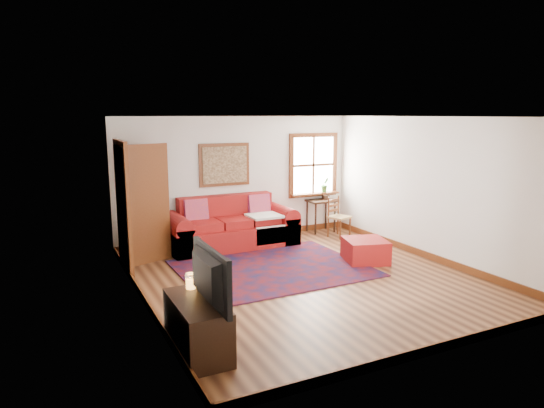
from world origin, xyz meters
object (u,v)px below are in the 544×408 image
red_ottoman (365,250)px  media_cabinet (197,326)px  ladder_back_chair (337,215)px  side_table (321,205)px  red_leather_sofa (232,230)px

red_ottoman → media_cabinet: media_cabinet is taller
red_ottoman → ladder_back_chair: size_ratio=0.82×
side_table → ladder_back_chair: size_ratio=0.83×
red_leather_sofa → red_ottoman: red_leather_sofa is taller
red_ottoman → media_cabinet: size_ratio=0.65×
side_table → media_cabinet: 5.80m
red_ottoman → side_table: 2.31m
red_leather_sofa → red_ottoman: size_ratio=3.57×
ladder_back_chair → media_cabinet: 5.49m
red_leather_sofa → ladder_back_chair: bearing=-6.9°
red_leather_sofa → side_table: (2.20, 0.26, 0.26)m
side_table → ladder_back_chair: (0.08, -0.53, -0.13)m
red_leather_sofa → red_ottoman: bearing=-48.8°
red_leather_sofa → ladder_back_chair: size_ratio=2.92×
ladder_back_chair → side_table: bearing=98.1°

